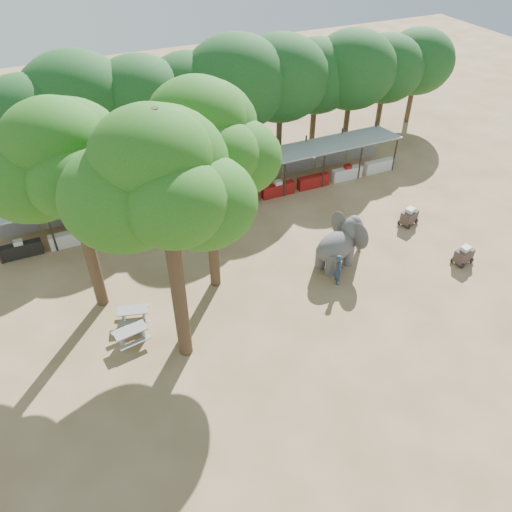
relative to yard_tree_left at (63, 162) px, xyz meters
name	(u,v)px	position (x,y,z in m)	size (l,w,h in m)	color
ground	(316,341)	(9.13, -7.19, -8.20)	(100.00, 100.00, 0.00)	brown
vendor_stalls	(216,187)	(9.13, 6.65, -7.02)	(28.00, 2.99, 2.80)	#94959B
yard_tree_left	(63,162)	(0.00, 0.00, 0.00)	(7.10, 6.90, 11.02)	#332316
yard_tree_center	(159,181)	(3.00, -5.00, 1.01)	(7.10, 6.90, 12.04)	#332316
yard_tree_back	(202,139)	(6.00, -1.00, 0.34)	(7.10, 6.90, 11.36)	#332316
backdrop_trees	(187,98)	(9.13, 11.81, -2.69)	(46.46, 5.95, 8.33)	#332316
elephant	(341,243)	(13.35, -2.37, -6.79)	(3.80, 2.78, 2.82)	#454342
handler	(339,269)	(12.32, -3.88, -7.25)	(0.68, 0.45, 1.90)	#26384C
picnic_table_near	(131,334)	(0.93, -3.53, -7.69)	(1.77, 1.63, 0.78)	gray
picnic_table_far	(133,313)	(1.37, -2.18, -7.70)	(1.83, 1.72, 0.76)	gray
cart_front	(464,255)	(19.86, -5.34, -7.64)	(1.29, 0.97, 1.14)	#342722
cart_back	(409,216)	(19.45, -0.84, -7.62)	(1.41, 1.15, 1.18)	#342722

